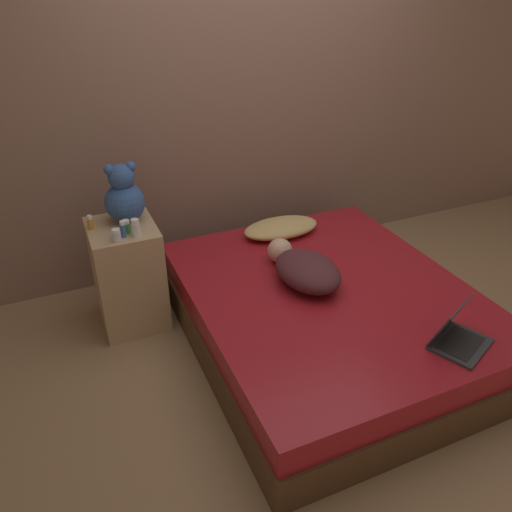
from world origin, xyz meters
The scene contains 13 objects.
ground_plane centered at (0.00, 0.00, 0.00)m, with size 12.00×12.00×0.00m, color #937551.
wall_back centered at (0.00, 1.25, 1.30)m, with size 8.00×0.06×2.60m.
bed centered at (0.00, 0.00, 0.19)m, with size 1.62×1.93×0.39m.
nightstand centered at (-1.07, 0.70, 0.35)m, with size 0.40×0.46×0.70m.
pillow centered at (0.04, 0.74, 0.44)m, with size 0.56×0.30×0.11m.
person_lying centered at (-0.10, 0.13, 0.48)m, with size 0.40×0.65×0.18m.
laptop centered at (0.33, -0.70, 0.44)m, with size 0.37×0.34×0.24m.
teddy_bear centered at (-1.02, 0.76, 0.86)m, with size 0.24×0.24×0.37m.
bottle_amber centered at (-1.24, 0.74, 0.74)m, with size 0.03×0.03×0.09m.
bottle_green centered at (-1.06, 0.60, 0.73)m, with size 0.05×0.05×0.08m.
bottle_clear centered at (-1.13, 0.52, 0.73)m, with size 0.05×0.05×0.07m.
bottle_blue centered at (-1.08, 0.56, 0.74)m, with size 0.03×0.03×0.10m.
bottle_white centered at (-1.01, 0.54, 0.75)m, with size 0.05×0.05×0.11m.
Camera 1 is at (-1.40, -2.11, 2.06)m, focal length 35.00 mm.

